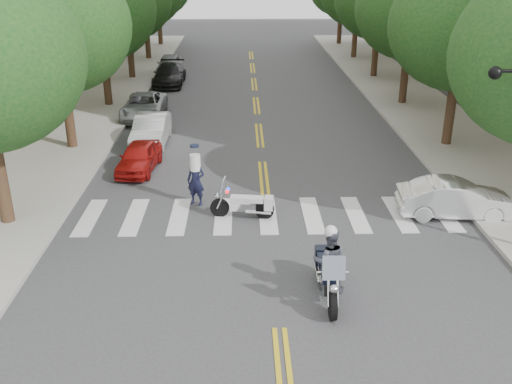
{
  "coord_description": "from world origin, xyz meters",
  "views": [
    {
      "loc": [
        -0.86,
        -11.56,
        8.53
      ],
      "look_at": [
        -0.43,
        5.55,
        1.3
      ],
      "focal_mm": 40.0,
      "sensor_mm": 36.0,
      "label": 1
    }
  ],
  "objects_px": {
    "motorcycle_parked": "(248,204)",
    "convertible": "(456,199)",
    "officer_standing": "(196,181)",
    "motorcycle_police": "(329,265)"
  },
  "relations": [
    {
      "from": "motorcycle_parked",
      "to": "officer_standing",
      "type": "height_order",
      "value": "officer_standing"
    },
    {
      "from": "motorcycle_parked",
      "to": "convertible",
      "type": "relative_size",
      "value": 0.56
    },
    {
      "from": "officer_standing",
      "to": "convertible",
      "type": "distance_m",
      "value": 9.14
    },
    {
      "from": "convertible",
      "to": "motorcycle_police",
      "type": "bearing_deg",
      "value": 138.17
    },
    {
      "from": "motorcycle_parked",
      "to": "convertible",
      "type": "height_order",
      "value": "motorcycle_parked"
    },
    {
      "from": "motorcycle_parked",
      "to": "officer_standing",
      "type": "distance_m",
      "value": 2.24
    },
    {
      "from": "motorcycle_police",
      "to": "convertible",
      "type": "height_order",
      "value": "motorcycle_police"
    },
    {
      "from": "officer_standing",
      "to": "convertible",
      "type": "xyz_separation_m",
      "value": [
        9.05,
        -1.23,
        -0.27
      ]
    },
    {
      "from": "motorcycle_police",
      "to": "motorcycle_parked",
      "type": "xyz_separation_m",
      "value": [
        -2.07,
        4.92,
        -0.44
      ]
    },
    {
      "from": "motorcycle_parked",
      "to": "officer_standing",
      "type": "relative_size",
      "value": 1.21
    }
  ]
}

